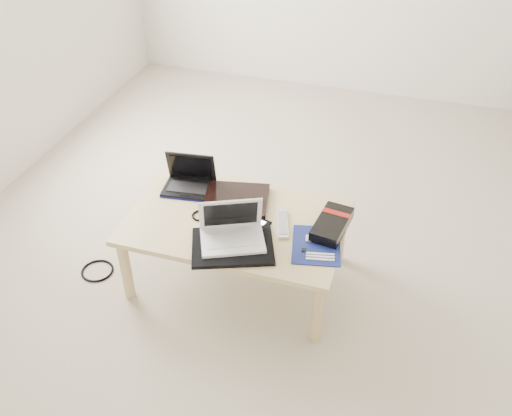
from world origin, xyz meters
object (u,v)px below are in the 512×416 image
(netbook, at_px, (189,181))
(white_laptop, at_px, (232,231))
(coffee_table, at_px, (236,227))
(gpu_box, at_px, (332,225))

(netbook, height_order, white_laptop, white_laptop)
(coffee_table, bearing_deg, gpu_box, 7.82)
(white_laptop, bearing_deg, netbook, 135.75)
(coffee_table, relative_size, gpu_box, 3.67)
(coffee_table, distance_m, gpu_box, 0.49)
(coffee_table, relative_size, white_laptop, 3.04)
(netbook, bearing_deg, white_laptop, -44.25)
(gpu_box, bearing_deg, coffee_table, -172.18)
(netbook, bearing_deg, coffee_table, -30.10)
(white_laptop, distance_m, gpu_box, 0.50)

